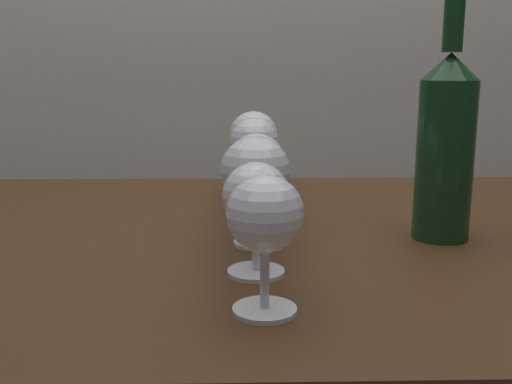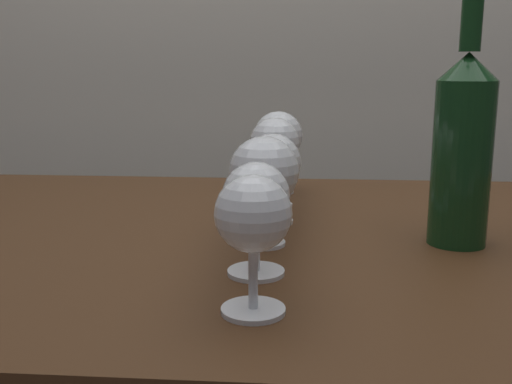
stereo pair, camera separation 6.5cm
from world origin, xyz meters
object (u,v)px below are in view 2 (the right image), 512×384
Objects in this scene: wine_glass_pinot at (253,218)px; wine_glass_cabernet at (256,199)px; wine_glass_rose at (278,138)px; wine_glass_empty at (272,165)px; wine_glass_chardonnay at (275,144)px; wine_bottle at (463,145)px; wine_glass_port at (264,174)px.

wine_glass_cabernet is (-0.01, 0.11, -0.01)m from wine_glass_pinot.
wine_glass_empty is at bearing -89.96° from wine_glass_rose.
wine_glass_rose reaches higher than wine_glass_chardonnay.
wine_bottle is at bearing -37.78° from wine_glass_chardonnay.
wine_glass_chardonnay is at bearing 90.01° from wine_glass_pinot.
wine_glass_cabernet is 0.11m from wine_glass_port.
wine_bottle is at bearing 28.46° from wine_glass_cabernet.
wine_glass_rose is 0.44× the size of wine_bottle.
wine_glass_rose is at bearing 89.87° from wine_glass_pinot.
wine_glass_chardonnay is at bearing 89.07° from wine_glass_cabernet.
wine_glass_empty is 0.26m from wine_bottle.
wine_bottle is (0.25, 0.03, 0.04)m from wine_glass_port.
wine_glass_empty is (0.00, 0.33, -0.00)m from wine_glass_pinot.
wine_glass_cabernet is 0.86× the size of wine_glass_chardonnay.
wine_glass_chardonnay is (0.01, 0.33, 0.02)m from wine_glass_cabernet.
wine_glass_rose is (-0.00, 0.21, 0.01)m from wine_glass_empty.
wine_glass_chardonnay is at bearing 89.02° from wine_glass_port.
wine_glass_chardonnay reaches higher than wine_glass_port.
wine_glass_empty is at bearing 160.60° from wine_bottle.
wine_glass_pinot and wine_glass_empty have the same top height.
wine_glass_chardonnay reaches higher than wine_glass_pinot.
wine_glass_cabernet is 0.89× the size of wine_glass_port.
wine_glass_port is 0.95× the size of wine_glass_rose.
wine_glass_empty is at bearing 89.76° from wine_glass_pinot.
wine_glass_pinot is 0.55m from wine_glass_rose.
wine_glass_pinot is at bearing -87.06° from wine_glass_cabernet.
wine_glass_chardonnay is at bearing -90.70° from wine_glass_rose.
wine_glass_chardonnay is 0.11m from wine_glass_rose.
wine_glass_pinot is 0.35m from wine_bottle.
wine_bottle is at bearing -19.40° from wine_glass_empty.
wine_glass_chardonnay is (0.00, 0.22, 0.01)m from wine_glass_port.
wine_glass_empty is 0.39× the size of wine_bottle.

